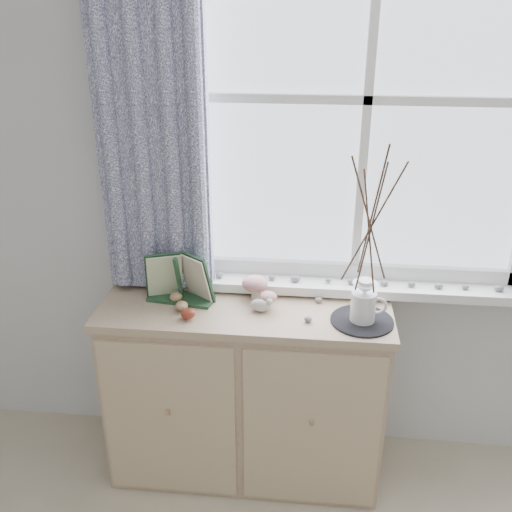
{
  "coord_description": "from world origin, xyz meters",
  "views": [
    {
      "loc": [
        0.11,
        -0.28,
        2.01
      ],
      "look_at": [
        -0.1,
        1.7,
        1.1
      ],
      "focal_mm": 40.0,
      "sensor_mm": 36.0,
      "label": 1
    }
  ],
  "objects_px": {
    "toadstool_cluster": "(258,287)",
    "twig_pitcher": "(371,220)",
    "sideboard": "(246,390)",
    "botanical_book": "(178,280)"
  },
  "relations": [
    {
      "from": "sideboard",
      "to": "twig_pitcher",
      "type": "height_order",
      "value": "twig_pitcher"
    },
    {
      "from": "sideboard",
      "to": "botanical_book",
      "type": "distance_m",
      "value": 0.6
    },
    {
      "from": "twig_pitcher",
      "to": "botanical_book",
      "type": "bearing_deg",
      "value": 172.71
    },
    {
      "from": "sideboard",
      "to": "toadstool_cluster",
      "type": "bearing_deg",
      "value": 47.63
    },
    {
      "from": "sideboard",
      "to": "twig_pitcher",
      "type": "distance_m",
      "value": 0.97
    },
    {
      "from": "twig_pitcher",
      "to": "toadstool_cluster",
      "type": "bearing_deg",
      "value": 161.23
    },
    {
      "from": "botanical_book",
      "to": "twig_pitcher",
      "type": "xyz_separation_m",
      "value": [
        0.74,
        -0.07,
        0.31
      ]
    },
    {
      "from": "sideboard",
      "to": "botanical_book",
      "type": "xyz_separation_m",
      "value": [
        -0.27,
        -0.01,
        0.53
      ]
    },
    {
      "from": "toadstool_cluster",
      "to": "twig_pitcher",
      "type": "bearing_deg",
      "value": -16.58
    },
    {
      "from": "sideboard",
      "to": "twig_pitcher",
      "type": "xyz_separation_m",
      "value": [
        0.47,
        -0.07,
        0.85
      ]
    }
  ]
}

